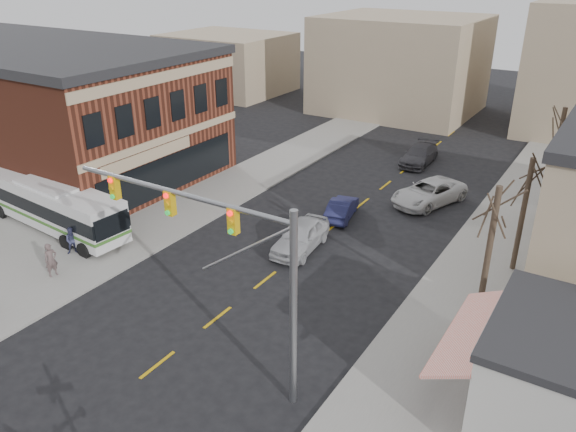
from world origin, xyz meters
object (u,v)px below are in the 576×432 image
object	(u,v)px
car_d	(419,155)
pedestrian_near	(51,260)
transit_bus	(53,205)
car_c	(429,193)
traffic_signal_mast	(228,249)
car_b	(342,208)
car_a	(301,236)
pedestrian_far	(72,241)

from	to	relation	value
car_d	pedestrian_near	size ratio (longest dim) A/B	2.76
transit_bus	car_c	world-z (taller)	transit_bus
traffic_signal_mast	car_d	world-z (taller)	traffic_signal_mast
transit_bus	car_c	bearing A→B (deg)	41.60
car_b	car_d	size ratio (longest dim) A/B	0.78
car_a	car_d	bearing A→B (deg)	82.46
pedestrian_near	pedestrian_far	bearing A→B (deg)	36.71
traffic_signal_mast	pedestrian_far	bearing A→B (deg)	166.68
traffic_signal_mast	pedestrian_near	xyz separation A→B (m)	(-12.71, 1.05, -4.71)
traffic_signal_mast	car_b	distance (m)	17.05
car_c	car_d	world-z (taller)	car_c
car_a	car_c	xyz separation A→B (m)	(4.04, 10.40, -0.04)
car_a	pedestrian_near	xyz separation A→B (m)	(-9.45, -9.69, 0.21)
transit_bus	pedestrian_near	bearing A→B (deg)	-39.04
car_a	pedestrian_near	bearing A→B (deg)	-140.00
transit_bus	car_b	world-z (taller)	transit_bus
pedestrian_near	pedestrian_far	xyz separation A→B (m)	(-1.11, 2.22, -0.13)
car_d	pedestrian_near	world-z (taller)	pedestrian_near
traffic_signal_mast	pedestrian_near	bearing A→B (deg)	175.29
pedestrian_near	transit_bus	bearing A→B (deg)	61.13
car_c	transit_bus	bearing A→B (deg)	-118.60
car_d	car_a	bearing A→B (deg)	-93.55
car_a	transit_bus	bearing A→B (deg)	-163.48
car_b	car_a	bearing A→B (deg)	77.17
transit_bus	pedestrian_far	xyz separation A→B (m)	(3.67, -1.65, -0.76)
car_c	car_b	bearing A→B (deg)	-107.88
car_a	car_c	bearing A→B (deg)	63.08
car_b	pedestrian_far	xyz separation A→B (m)	(-10.58, -12.67, 0.26)
transit_bus	car_a	world-z (taller)	transit_bus
car_c	pedestrian_far	distance (m)	23.08
car_b	transit_bus	bearing A→B (deg)	25.08
traffic_signal_mast	pedestrian_far	size ratio (longest dim) A/B	6.46
car_d	pedestrian_far	distance (m)	27.81
transit_bus	car_a	distance (m)	15.40
transit_bus	car_b	distance (m)	18.04
traffic_signal_mast	car_a	xyz separation A→B (m)	(-3.25, 10.74, -4.92)
car_a	pedestrian_far	distance (m)	12.94
pedestrian_far	car_c	bearing A→B (deg)	2.47
car_a	car_b	xyz separation A→B (m)	(0.02, 5.20, -0.18)
car_a	car_b	world-z (taller)	car_a
traffic_signal_mast	car_b	size ratio (longest dim) A/B	2.58
pedestrian_far	car_d	bearing A→B (deg)	18.11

